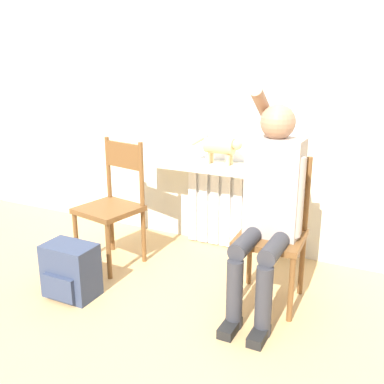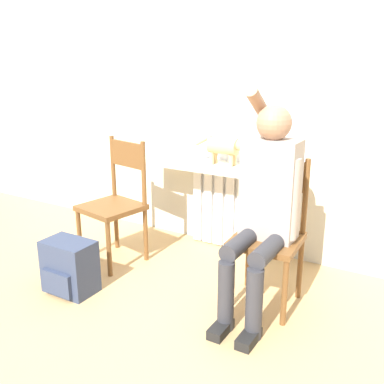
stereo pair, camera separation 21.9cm
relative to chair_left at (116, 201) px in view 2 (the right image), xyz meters
The scene contains 10 objects.
ground_plane 0.93m from the chair_left, 36.84° to the right, with size 12.00×12.00×0.00m, color tan.
wall_with_window 1.31m from the chair_left, 50.04° to the left, with size 7.00×0.06×2.70m.
radiator 0.94m from the chair_left, 46.94° to the left, with size 0.62×0.08×0.70m.
windowsill 0.88m from the chair_left, 41.65° to the left, with size 1.33×0.32×0.05m.
window_glass 1.25m from the chair_left, 48.69° to the left, with size 1.28×0.01×1.10m.
chair_left is the anchor object (origin of this frame).
chair_right 1.27m from the chair_left, ahead, with size 0.44×0.44×0.97m.
person 1.30m from the chair_left, ahead, with size 0.36×0.96×1.42m.
cat 0.96m from the chair_left, 39.26° to the left, with size 0.44×0.13×0.24m.
backpack 0.66m from the chair_left, 84.95° to the right, with size 0.35×0.26×0.37m.
Camera 2 is at (1.58, -2.10, 1.58)m, focal length 42.00 mm.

